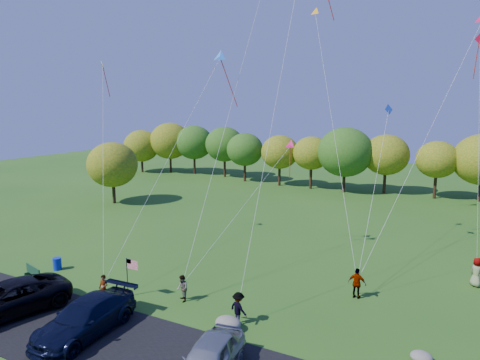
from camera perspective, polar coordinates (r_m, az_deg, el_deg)
The scene contains 16 objects.
ground at distance 24.15m, azimuth -8.05°, elevation -17.20°, with size 140.00×140.00×0.00m, color #285919.
asphalt_lane at distance 21.45m, azimuth -14.75°, elevation -21.10°, with size 44.00×6.00×0.06m, color black.
treeline at distance 56.21m, azimuth 11.78°, elevation 3.25°, with size 77.27×27.63×8.26m.
minivan_dark at distance 26.38m, azimuth -28.53°, elevation -13.75°, with size 2.84×6.16×1.71m, color black.
minivan_navy at distance 22.84m, azimuth -19.95°, elevation -16.90°, with size 2.32×5.72×1.66m, color black.
minivan_silver at distance 18.75m, azimuth -4.15°, elevation -22.76°, with size 1.87×4.66×1.59m, color #989DA2.
flyer_a at distance 26.08m, azimuth -17.73°, elevation -13.58°, with size 0.57×0.37×1.55m, color #4C4C59.
flyer_b at distance 25.13m, azimuth -7.71°, elevation -14.14°, with size 0.74×0.58×1.52m, color #4C4C59.
flyer_c at distance 22.59m, azimuth -0.21°, elevation -16.73°, with size 1.08×0.62×1.68m, color #4C4C59.
flyer_d at distance 26.12m, azimuth 15.34°, elevation -13.15°, with size 1.05×0.44×1.79m, color #4C4C59.
flyer_e at distance 30.40m, azimuth 29.02°, elevation -10.70°, with size 0.89×0.58×1.82m, color #4C4C59.
park_bench at distance 30.43m, azimuth -25.73°, elevation -11.13°, with size 1.83×0.73×1.03m.
trash_barrel at distance 31.91m, azimuth -23.19°, elevation -10.23°, with size 0.55×0.55×0.82m, color #0C23BC.
flag_assembly at distance 25.81m, azimuth -14.44°, elevation -11.39°, with size 0.86×0.56×2.33m.
boulder_near at distance 22.31m, azimuth -1.60°, elevation -18.55°, with size 1.35×1.06×0.68m, color gray.
boulder_far at distance 21.48m, azimuth 23.04°, elevation -20.89°, with size 0.94×0.78×0.49m, color gray.
Camera 1 is at (12.77, -17.32, 10.97)m, focal length 32.00 mm.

